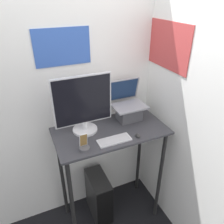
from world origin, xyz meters
The scene contains 9 objects.
wall_back centered at (0.00, 0.60, 1.30)m, with size 6.00×0.06×2.60m.
wall_side_right centered at (0.58, 0.00, 1.30)m, with size 0.06×6.00×2.60m.
desk centered at (0.00, 0.26, 0.91)m, with size 0.99×0.51×1.13m.
laptop centered at (0.23, 0.37, 1.23)m, with size 0.31×0.27×0.37m.
monitor centered at (-0.21, 0.34, 1.37)m, with size 0.50×0.22×0.51m.
keyboard centered at (-0.04, 0.10, 1.14)m, with size 0.28×0.11×0.02m.
mouse centered at (0.17, 0.07, 1.14)m, with size 0.04×0.06×0.03m.
cell_phone centered at (-0.29, 0.09, 1.16)m, with size 0.08×0.08×0.15m.
computer_tower centered at (-0.11, 0.32, 0.26)m, with size 0.18×0.38×0.53m.
Camera 1 is at (-0.64, -1.22, 2.21)m, focal length 35.00 mm.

